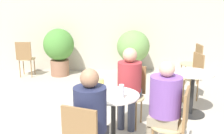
# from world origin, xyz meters

# --- Properties ---
(storefront_wall) EXTENTS (10.00, 0.06, 3.00)m
(storefront_wall) POSITION_xyz_m (0.00, 4.19, 1.50)
(storefront_wall) COLOR beige
(storefront_wall) RESTS_ON ground_plane
(cafe_table_near) EXTENTS (0.65, 0.65, 0.73)m
(cafe_table_near) POSITION_xyz_m (0.23, 0.24, 0.49)
(cafe_table_near) COLOR black
(cafe_table_near) RESTS_ON ground_plane
(cafe_table_far) EXTENTS (0.66, 0.66, 0.73)m
(cafe_table_far) POSITION_xyz_m (1.58, 1.21, 0.50)
(cafe_table_far) COLOR black
(cafe_table_far) RESTS_ON ground_plane
(bistro_chair_1) EXTENTS (0.49, 0.47, 0.90)m
(bistro_chair_1) POSITION_xyz_m (0.94, -0.08, 0.54)
(bistro_chair_1) COLOR tan
(bistro_chair_1) RESTS_ON ground_plane
(bistro_chair_2) EXTENTS (0.47, 0.49, 0.90)m
(bistro_chair_2) POSITION_xyz_m (0.55, 0.95, 0.54)
(bistro_chair_2) COLOR tan
(bistro_chair_2) RESTS_ON ground_plane
(bistro_chair_3) EXTENTS (0.43, 0.43, 0.90)m
(bistro_chair_3) POSITION_xyz_m (2.21, 2.94, 0.54)
(bistro_chair_3) COLOR tan
(bistro_chair_3) RESTS_ON ground_plane
(bistro_chair_4) EXTENTS (0.43, 0.43, 0.90)m
(bistro_chair_4) POSITION_xyz_m (-1.79, 3.57, 0.54)
(bistro_chair_4) COLOR tan
(bistro_chair_4) RESTS_ON ground_plane
(bistro_chair_5) EXTENTS (0.45, 0.43, 0.90)m
(bistro_chair_5) POSITION_xyz_m (1.83, 1.91, 0.54)
(bistro_chair_5) COLOR tan
(bistro_chair_5) RESTS_ON ground_plane
(seated_person_0) EXTENTS (0.39, 0.41, 1.21)m
(seated_person_0) POSITION_xyz_m (-0.03, -0.33, 0.72)
(seated_person_0) COLOR #2D2D33
(seated_person_0) RESTS_ON ground_plane
(seated_person_1) EXTENTS (0.44, 0.43, 1.20)m
(seated_person_1) POSITION_xyz_m (0.80, -0.02, 0.71)
(seated_person_1) COLOR gray
(seated_person_1) RESTS_ON ground_plane
(seated_person_2) EXTENTS (0.41, 0.43, 1.21)m
(seated_person_2) POSITION_xyz_m (0.49, 0.81, 0.72)
(seated_person_2) COLOR #42475B
(seated_person_2) RESTS_ON ground_plane
(beer_glass_0) EXTENTS (0.07, 0.07, 0.17)m
(beer_glass_0) POSITION_xyz_m (0.08, 0.32, 0.81)
(beer_glass_0) COLOR #DBC65B
(beer_glass_0) RESTS_ON cafe_table_near
(beer_glass_1) EXTENTS (0.06, 0.06, 0.17)m
(beer_glass_1) POSITION_xyz_m (0.32, 0.09, 0.81)
(beer_glass_1) COLOR silver
(beer_glass_1) RESTS_ON cafe_table_near
(potted_plant_0) EXTENTS (0.76, 0.76, 1.19)m
(potted_plant_0) POSITION_xyz_m (-0.97, 3.70, 0.70)
(potted_plant_0) COLOR #93664C
(potted_plant_0) RESTS_ON ground_plane
(potted_plant_1) EXTENTS (0.82, 0.82, 1.14)m
(potted_plant_1) POSITION_xyz_m (0.90, 3.68, 0.69)
(potted_plant_1) COLOR #93664C
(potted_plant_1) RESTS_ON ground_plane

